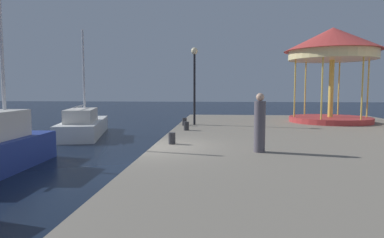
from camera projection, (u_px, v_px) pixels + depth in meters
name	position (u px, v px, depth m)	size (l,w,h in m)	color
ground_plane	(152.00, 170.00, 11.30)	(120.00, 120.00, 0.00)	black
quay_dock	(349.00, 162.00, 10.73)	(12.70, 27.83, 0.80)	gray
sailboat_white	(84.00, 125.00, 19.50)	(3.50, 6.96, 6.13)	white
carousel	(332.00, 52.00, 19.06)	(5.36, 5.36, 5.36)	#B23333
lamp_post_mid_promenade	(194.00, 72.00, 17.81)	(0.36, 0.36, 4.08)	black
bollard_center	(172.00, 138.00, 11.67)	(0.24, 0.24, 0.40)	#2D2D33
bollard_north	(186.00, 126.00, 15.53)	(0.24, 0.24, 0.40)	#2D2D33
bollard_south	(184.00, 122.00, 17.56)	(0.24, 0.24, 0.40)	#2D2D33
person_by_the_water	(260.00, 125.00, 10.15)	(0.34, 0.34, 1.78)	#514C56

